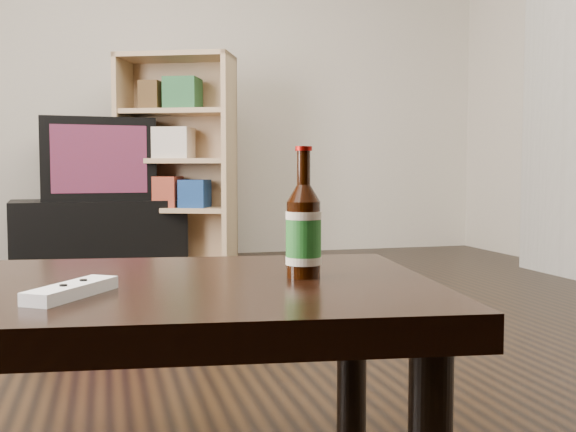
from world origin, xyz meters
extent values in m
cube|color=black|center=(0.00, 0.00, -0.01)|extent=(5.00, 6.00, 0.01)
cube|color=beige|center=(0.00, 3.01, 1.35)|extent=(5.00, 0.02, 2.70)
cube|color=black|center=(-0.44, 2.60, 0.22)|extent=(1.12, 0.63, 0.43)
cube|color=black|center=(-0.44, 2.60, 0.70)|extent=(0.74, 0.50, 0.53)
cube|color=#9E2007|center=(-0.42, 2.37, 0.70)|extent=(0.58, 0.05, 0.42)
cube|color=tan|center=(-0.26, 2.61, 0.69)|extent=(0.16, 0.32, 1.38)
cube|color=tan|center=(0.39, 2.33, 0.69)|extent=(0.16, 0.32, 1.38)
cube|color=tan|center=(0.07, 2.47, 1.36)|extent=(0.81, 0.60, 0.03)
cube|color=tan|center=(0.07, 2.47, 0.02)|extent=(0.81, 0.60, 0.03)
cube|color=tan|center=(0.13, 2.61, 0.69)|extent=(0.69, 0.32, 1.38)
cube|color=tan|center=(0.07, 2.47, 0.37)|extent=(0.74, 0.55, 0.03)
cube|color=tan|center=(0.07, 2.47, 0.69)|extent=(0.74, 0.55, 0.03)
cube|color=tan|center=(0.07, 2.47, 1.01)|extent=(0.74, 0.55, 0.03)
cube|color=#9D3824|center=(-0.04, 2.49, 0.49)|extent=(0.32, 0.29, 0.20)
cube|color=navy|center=(0.17, 2.40, 0.48)|extent=(0.24, 0.26, 0.18)
cube|color=silver|center=(0.01, 2.47, 0.80)|extent=(0.38, 0.32, 0.20)
cube|color=#255F35|center=(0.11, 2.43, 1.12)|extent=(0.28, 0.28, 0.20)
cube|color=#4C3318|center=(-0.08, 2.51, 1.11)|extent=(0.20, 0.24, 0.18)
cube|color=black|center=(-0.39, -0.76, 0.41)|extent=(1.24, 0.82, 0.06)
cylinder|color=black|center=(0.14, -0.57, 0.19)|extent=(0.08, 0.08, 0.38)
cylinder|color=black|center=(-0.04, -0.79, 0.50)|extent=(0.08, 0.08, 0.14)
cylinder|color=#1C5D1E|center=(-0.04, -0.79, 0.51)|extent=(0.08, 0.08, 0.09)
cylinder|color=#C2B59E|center=(-0.04, -0.79, 0.55)|extent=(0.08, 0.08, 0.01)
cylinder|color=#C2B59E|center=(-0.04, -0.79, 0.47)|extent=(0.08, 0.08, 0.01)
cone|color=black|center=(-0.04, -0.79, 0.59)|extent=(0.08, 0.08, 0.03)
cylinder|color=black|center=(-0.04, -0.79, 0.64)|extent=(0.03, 0.03, 0.06)
cylinder|color=#7E0905|center=(-0.04, -0.79, 0.67)|extent=(0.04, 0.04, 0.01)
cube|color=white|center=(-0.45, -0.88, 0.44)|extent=(0.15, 0.18, 0.02)
cylinder|color=black|center=(-0.43, -0.86, 0.46)|extent=(0.02, 0.02, 0.00)
cylinder|color=black|center=(-0.46, -0.90, 0.46)|extent=(0.02, 0.02, 0.00)
camera|label=1|loc=(-0.40, -1.99, 0.64)|focal=42.00mm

